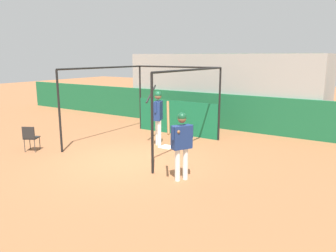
# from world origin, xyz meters

# --- Properties ---
(ground_plane) EXTENTS (60.00, 60.00, 0.00)m
(ground_plane) POSITION_xyz_m (0.00, 0.00, 0.00)
(ground_plane) COLOR #935B38
(outfield_wall) EXTENTS (24.00, 0.12, 1.48)m
(outfield_wall) POSITION_xyz_m (0.00, 5.60, 0.74)
(outfield_wall) COLOR #196038
(outfield_wall) RESTS_ON ground
(bleacher_section) EXTENTS (8.70, 3.20, 3.16)m
(bleacher_section) POSITION_xyz_m (0.00, 7.26, 1.58)
(bleacher_section) COLOR #9E9E99
(bleacher_section) RESTS_ON ground
(batting_cage) EXTENTS (3.67, 4.22, 2.66)m
(batting_cage) POSITION_xyz_m (-0.58, 2.95, 1.19)
(batting_cage) COLOR black
(batting_cage) RESTS_ON ground
(home_plate) EXTENTS (0.44, 0.44, 0.02)m
(home_plate) POSITION_xyz_m (0.15, 1.87, 0.01)
(home_plate) COLOR white
(home_plate) RESTS_ON ground
(player_batter) EXTENTS (0.68, 0.80, 2.04)m
(player_batter) POSITION_xyz_m (-0.21, 1.87, 1.16)
(player_batter) COLOR white
(player_batter) RESTS_ON ground
(player_waiting) EXTENTS (0.58, 0.82, 1.98)m
(player_waiting) POSITION_xyz_m (2.10, -0.47, 1.03)
(player_waiting) COLOR white
(player_waiting) RESTS_ON ground
(folding_chair) EXTENTS (0.54, 0.54, 0.84)m
(folding_chair) POSITION_xyz_m (-3.26, -0.96, 0.52)
(folding_chair) COLOR black
(folding_chair) RESTS_ON ground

